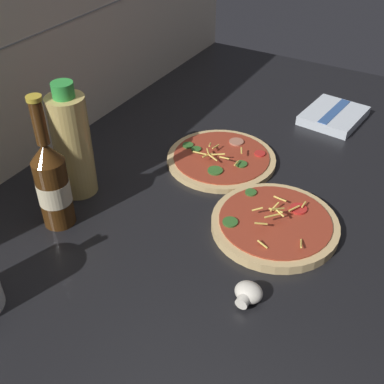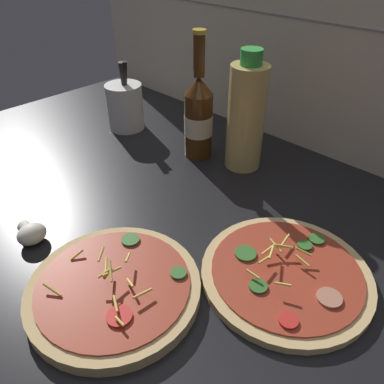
{
  "view_description": "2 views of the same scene",
  "coord_description": "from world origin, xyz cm",
  "views": [
    {
      "loc": [
        -72.38,
        -33.37,
        64.58
      ],
      "look_at": [
        -6.88,
        4.44,
        7.07
      ],
      "focal_mm": 45.0,
      "sensor_mm": 36.0,
      "label": 1
    },
    {
      "loc": [
        28.62,
        -29.61,
        45.46
      ],
      "look_at": [
        -5.85,
        5.68,
        10.23
      ],
      "focal_mm": 35.0,
      "sensor_mm": 36.0,
      "label": 2
    }
  ],
  "objects": [
    {
      "name": "mushroom_left",
      "position": [
        -22.58,
        -15.16,
        4.16
      ],
      "size": [
        4.99,
        4.75,
        3.33
      ],
      "color": "white",
      "rests_on": "counter_slab"
    },
    {
      "name": "dish_towel",
      "position": [
        44.66,
        -9.13,
        3.71
      ],
      "size": [
        18.14,
        15.46,
        2.56
      ],
      "color": "silver",
      "rests_on": "counter_slab"
    },
    {
      "name": "oil_bottle",
      "position": [
        -12.93,
        28.69,
        13.83
      ],
      "size": [
        7.7,
        7.7,
        24.65
      ],
      "color": "#D6B766",
      "rests_on": "counter_slab"
    },
    {
      "name": "beer_bottle",
      "position": [
        -22.95,
        25.18,
        11.95
      ],
      "size": [
        6.25,
        6.25,
        27.01
      ],
      "color": "#47280F",
      "rests_on": "counter_slab"
    },
    {
      "name": "pizza_near",
      "position": [
        -3.77,
        -12.17,
        3.59
      ],
      "size": [
        24.53,
        24.53,
        5.48
      ],
      "color": "tan",
      "rests_on": "counter_slab"
    },
    {
      "name": "counter_slab",
      "position": [
        0.0,
        0.0,
        1.25
      ],
      "size": [
        160.0,
        90.0,
        2.5
      ],
      "color": "black",
      "rests_on": "ground"
    },
    {
      "name": "tile_backsplash",
      "position": [
        0.0,
        45.5,
        30.0
      ],
      "size": [
        160.0,
        1.13,
        60.0
      ],
      "color": "beige",
      "rests_on": "ground"
    },
    {
      "name": "pizza_far",
      "position": [
        11.93,
        7.44,
        3.28
      ],
      "size": [
        25.16,
        25.16,
        3.96
      ],
      "color": "tan",
      "rests_on": "counter_slab"
    }
  ]
}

